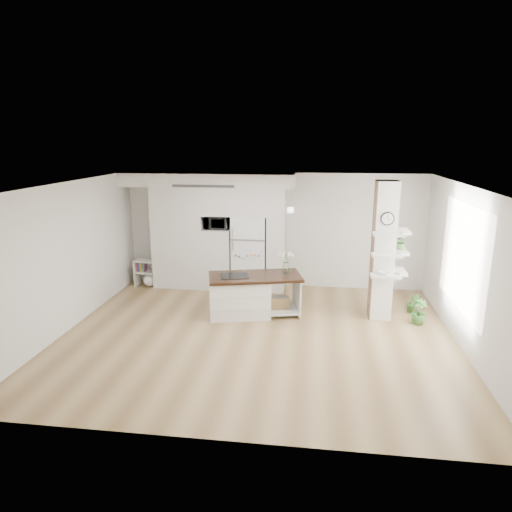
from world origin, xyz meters
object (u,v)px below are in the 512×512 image
(refrigerator, at_px, (250,252))
(bookshelf, at_px, (148,275))
(floor_plant_a, at_px, (413,303))
(kitchen_island, at_px, (245,294))

(refrigerator, bearing_deg, bookshelf, -175.65)
(refrigerator, height_order, floor_plant_a, refrigerator)
(floor_plant_a, bearing_deg, refrigerator, 161.67)
(bookshelf, height_order, floor_plant_a, bookshelf)
(bookshelf, distance_m, floor_plant_a, 6.06)
(refrigerator, distance_m, kitchen_island, 1.77)
(refrigerator, xyz_separation_m, bookshelf, (-2.45, -0.19, -0.59))
(bookshelf, bearing_deg, refrigerator, 11.50)
(refrigerator, height_order, bookshelf, refrigerator)
(bookshelf, bearing_deg, floor_plant_a, -2.18)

